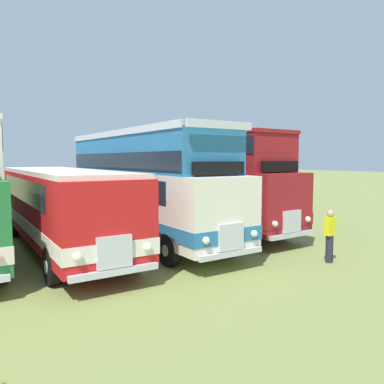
{
  "coord_description": "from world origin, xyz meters",
  "views": [
    {
      "loc": [
        3.0,
        -14.33,
        3.38
      ],
      "look_at": [
        13.44,
        0.6,
        1.78
      ],
      "focal_mm": 35.3,
      "sensor_mm": 36.0,
      "label": 1
    }
  ],
  "objects_px": {
    "bus_eighth_in_row": "(143,183)",
    "marshal_person": "(330,236)",
    "bus_ninth_in_row": "(206,178)",
    "bus_seventh_in_row": "(60,203)"
  },
  "relations": [
    {
      "from": "bus_eighth_in_row",
      "to": "marshal_person",
      "type": "height_order",
      "value": "bus_eighth_in_row"
    },
    {
      "from": "bus_eighth_in_row",
      "to": "bus_ninth_in_row",
      "type": "bearing_deg",
      "value": 3.04
    },
    {
      "from": "bus_seventh_in_row",
      "to": "marshal_person",
      "type": "distance_m",
      "value": 9.55
    },
    {
      "from": "bus_seventh_in_row",
      "to": "bus_ninth_in_row",
      "type": "bearing_deg",
      "value": 2.01
    },
    {
      "from": "bus_eighth_in_row",
      "to": "bus_ninth_in_row",
      "type": "relative_size",
      "value": 1.13
    },
    {
      "from": "bus_eighth_in_row",
      "to": "marshal_person",
      "type": "distance_m",
      "value": 7.69
    },
    {
      "from": "bus_eighth_in_row",
      "to": "marshal_person",
      "type": "bearing_deg",
      "value": -64.52
    },
    {
      "from": "bus_seventh_in_row",
      "to": "bus_ninth_in_row",
      "type": "distance_m",
      "value": 6.95
    },
    {
      "from": "bus_ninth_in_row",
      "to": "bus_eighth_in_row",
      "type": "bearing_deg",
      "value": -176.96
    },
    {
      "from": "bus_seventh_in_row",
      "to": "bus_ninth_in_row",
      "type": "relative_size",
      "value": 1.08
    }
  ]
}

